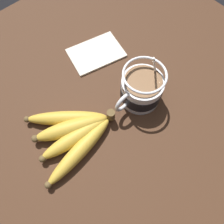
# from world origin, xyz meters

# --- Properties ---
(table) EXTENTS (1.03, 1.03, 0.03)m
(table) POSITION_xyz_m (0.00, 0.00, 0.02)
(table) COLOR #422819
(table) RESTS_ON ground
(coffee_mug) EXTENTS (0.16, 0.10, 0.15)m
(coffee_mug) POSITION_xyz_m (-0.06, 0.02, 0.08)
(coffee_mug) COLOR silver
(coffee_mug) RESTS_ON table
(banana_bunch) EXTENTS (0.23, 0.19, 0.04)m
(banana_bunch) POSITION_xyz_m (0.13, -0.01, 0.05)
(banana_bunch) COLOR brown
(banana_bunch) RESTS_ON table
(napkin) EXTENTS (0.17, 0.14, 0.01)m
(napkin) POSITION_xyz_m (-0.07, -0.17, 0.04)
(napkin) COLOR beige
(napkin) RESTS_ON table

